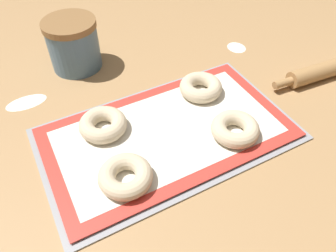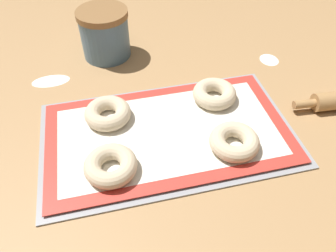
{
  "view_description": "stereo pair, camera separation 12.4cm",
  "coord_description": "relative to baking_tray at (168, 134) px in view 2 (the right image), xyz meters",
  "views": [
    {
      "loc": [
        -0.24,
        -0.44,
        0.52
      ],
      "look_at": [
        -0.01,
        -0.02,
        0.03
      ],
      "focal_mm": 35.0,
      "sensor_mm": 36.0,
      "label": 1
    },
    {
      "loc": [
        -0.12,
        -0.48,
        0.52
      ],
      "look_at": [
        -0.01,
        -0.02,
        0.03
      ],
      "focal_mm": 35.0,
      "sensor_mm": 36.0,
      "label": 2
    }
  ],
  "objects": [
    {
      "name": "bagel_front_right",
      "position": [
        0.12,
        -0.07,
        0.02
      ],
      "size": [
        0.1,
        0.1,
        0.03
      ],
      "color": "beige",
      "rests_on": "baking_mat"
    },
    {
      "name": "bagel_back_left",
      "position": [
        -0.12,
        0.07,
        0.02
      ],
      "size": [
        0.1,
        0.1,
        0.03
      ],
      "color": "beige",
      "rests_on": "baking_mat"
    },
    {
      "name": "bagel_front_left",
      "position": [
        -0.13,
        -0.08,
        0.02
      ],
      "size": [
        0.1,
        0.1,
        0.03
      ],
      "color": "beige",
      "rests_on": "baking_mat"
    },
    {
      "name": "flour_patch_far",
      "position": [
        -0.25,
        0.25,
        -0.0
      ],
      "size": [
        0.1,
        0.05,
        0.0
      ],
      "color": "white",
      "rests_on": "ground_plane"
    },
    {
      "name": "baking_mat",
      "position": [
        -0.0,
        0.0,
        0.01
      ],
      "size": [
        0.51,
        0.29,
        0.0
      ],
      "color": "red",
      "rests_on": "baking_tray"
    },
    {
      "name": "flour_canister",
      "position": [
        -0.09,
        0.34,
        0.06
      ],
      "size": [
        0.13,
        0.13,
        0.13
      ],
      "color": "slate",
      "rests_on": "ground_plane"
    },
    {
      "name": "bagel_back_right",
      "position": [
        0.13,
        0.08,
        0.02
      ],
      "size": [
        0.1,
        0.1,
        0.03
      ],
      "color": "beige",
      "rests_on": "baking_mat"
    },
    {
      "name": "flour_patch_near",
      "position": [
        0.34,
        0.21,
        -0.0
      ],
      "size": [
        0.05,
        0.06,
        0.0
      ],
      "color": "white",
      "rests_on": "ground_plane"
    },
    {
      "name": "baking_tray",
      "position": [
        0.0,
        0.0,
        0.0
      ],
      "size": [
        0.54,
        0.31,
        0.01
      ],
      "color": "#93969B",
      "rests_on": "ground_plane"
    },
    {
      "name": "ground_plane",
      "position": [
        0.01,
        0.02,
        -0.0
      ],
      "size": [
        2.8,
        2.8,
        0.0
      ],
      "primitive_type": "plane",
      "color": "#A87F51"
    }
  ]
}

